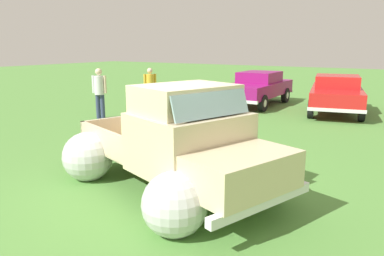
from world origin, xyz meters
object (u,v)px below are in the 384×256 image
spectator_0 (150,86)px  spectator_1 (100,90)px  show_car_0 (258,87)px  show_car_1 (336,93)px  vintage_pickup_truck (180,152)px

spectator_0 → spectator_1: spectator_1 is taller
show_car_0 → show_car_1: 3.29m
vintage_pickup_truck → spectator_1: vintage_pickup_truck is taller
vintage_pickup_truck → show_car_0: (-2.71, 9.99, 0.02)m
spectator_1 → spectator_0: bearing=-27.8°
show_car_1 → spectator_1: 8.78m
vintage_pickup_truck → spectator_0: 8.92m
show_car_1 → vintage_pickup_truck: bearing=-15.6°
show_car_0 → show_car_1: (3.28, -0.26, 0.00)m
spectator_0 → spectator_1: size_ratio=0.94×
show_car_0 → spectator_1: size_ratio=2.49×
vintage_pickup_truck → spectator_1: (-6.22, 4.15, 0.26)m
show_car_1 → show_car_0: bearing=-106.8°
show_car_0 → spectator_0: spectator_0 is taller
spectator_0 → spectator_1: 2.50m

